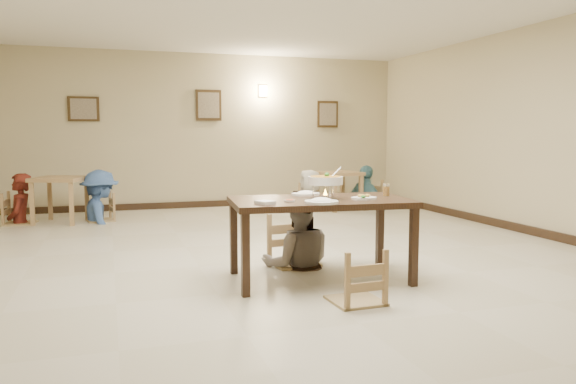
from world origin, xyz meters
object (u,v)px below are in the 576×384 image
object	(u,v)px
main_table	(320,207)
bg_chair_ll	(19,194)
bg_diner_b	(99,170)
main_diner	(298,191)
bg_diner_d	(366,165)
bg_diner_a	(18,174)
bg_table_left	(60,185)
drink_glass	(386,190)
chair_far	(293,219)
bg_table_right	(339,179)
curry_warmer	(325,181)
bg_chair_rr	(366,181)
bg_chair_lr	(100,194)
bg_diner_c	(310,170)
chair_near	(356,251)
bg_chair_rl	(310,185)

from	to	relation	value
main_table	bg_chair_ll	distance (m)	5.78
bg_chair_ll	bg_diner_b	world-z (taller)	bg_diner_b
main_diner	bg_diner_d	distance (m)	4.93
main_diner	bg_diner_d	bearing A→B (deg)	-112.04
bg_diner_a	bg_chair_ll	bearing A→B (deg)	180.00
bg_table_left	drink_glass	bearing A→B (deg)	-53.27
bg_table_left	chair_far	bearing A→B (deg)	-55.72
bg_table_right	bg_diner_d	xyz separation A→B (m)	(0.56, -0.04, 0.25)
curry_warmer	bg_diner_b	xyz separation A→B (m)	(-2.18, 4.66, -0.14)
main_diner	bg_chair_rr	world-z (taller)	main_diner
main_diner	drink_glass	xyz separation A→B (m)	(0.74, -0.62, 0.04)
chair_far	bg_chair_ll	xyz separation A→B (m)	(-3.31, 4.00, -0.03)
bg_table_left	bg_chair_lr	world-z (taller)	bg_chair_lr
bg_diner_a	bg_diner_b	xyz separation A→B (m)	(1.23, -0.06, 0.04)
main_table	chair_far	world-z (taller)	chair_far
bg_table_left	bg_diner_d	bearing A→B (deg)	0.41
bg_diner_b	chair_far	bearing A→B (deg)	-166.13
bg_diner_a	bg_diner_b	world-z (taller)	bg_diner_b
bg_diner_d	bg_chair_lr	bearing A→B (deg)	72.10
bg_table_right	bg_diner_a	bearing A→B (deg)	-179.66
chair_far	bg_diner_a	xyz separation A→B (m)	(-3.31, 4.00, 0.30)
curry_warmer	bg_diner_a	distance (m)	5.82
drink_glass	bg_diner_a	xyz separation A→B (m)	(-4.09, 4.69, -0.06)
drink_glass	bg_table_left	world-z (taller)	drink_glass
main_table	drink_glass	distance (m)	0.74
main_table	bg_diner_c	distance (m)	5.08
curry_warmer	bg_diner_c	size ratio (longest dim) A/B	0.25
chair_far	bg_table_left	xyz separation A→B (m)	(-2.70, 3.96, 0.10)
bg_chair_lr	bg_diner_b	xyz separation A→B (m)	(0.00, 0.00, 0.41)
bg_diner_c	drink_glass	bearing A→B (deg)	-0.73
curry_warmer	bg_diner_c	xyz separation A→B (m)	(1.60, 4.83, -0.23)
curry_warmer	bg_diner_d	world-z (taller)	bg_diner_d
bg_diner_a	main_table	bearing A→B (deg)	38.72
bg_diner_a	bg_diner_d	size ratio (longest dim) A/B	0.97
bg_diner_a	bg_chair_lr	bearing A→B (deg)	90.24
drink_glass	curry_warmer	bearing A→B (deg)	-177.87
bg_diner_b	bg_table_right	bearing A→B (deg)	-102.75
main_table	drink_glass	bearing A→B (deg)	5.32
chair_far	chair_near	world-z (taller)	chair_far
bg_chair_ll	bg_chair_rl	distance (m)	5.01
chair_near	bg_diner_d	distance (m)	6.15
bg_chair_lr	bg_diner_d	size ratio (longest dim) A/B	0.53
bg_chair_ll	bg_diner_d	xyz separation A→B (m)	(6.12, -0.00, 0.36)
chair_near	bg_diner_c	distance (m)	5.84
curry_warmer	bg_diner_c	bearing A→B (deg)	71.62
bg_diner_a	bg_diner_b	distance (m)	1.23
chair_far	bg_diner_d	xyz separation A→B (m)	(2.81, 4.00, 0.33)
chair_near	main_diner	distance (m)	1.48
main_table	bg_chair_ll	world-z (taller)	bg_chair_ll
chair_near	curry_warmer	world-z (taller)	curry_warmer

